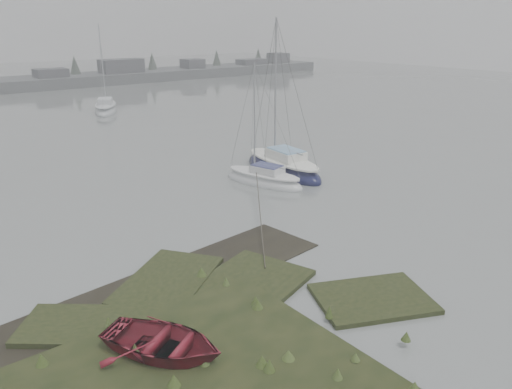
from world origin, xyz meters
name	(u,v)px	position (x,y,z in m)	size (l,w,h in m)	color
ground	(50,138)	(0.00, 30.00, 0.00)	(160.00, 160.00, 0.00)	slate
far_shoreline	(161,73)	(26.84, 61.90, 0.85)	(60.00, 8.00, 4.15)	#4C4F51
sailboat_main	(283,167)	(7.78, 11.99, 0.29)	(2.74, 6.73, 9.26)	#0E1034
sailboat_white	(264,180)	(5.52, 10.99, 0.21)	(2.83, 5.14, 6.90)	silver
sailboat_far_b	(106,109)	(8.01, 38.36, 0.27)	(4.66, 6.52, 8.84)	#A2A7AA
dinghy	(163,342)	(-6.08, 1.00, 0.56)	(2.35, 3.28, 0.68)	maroon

